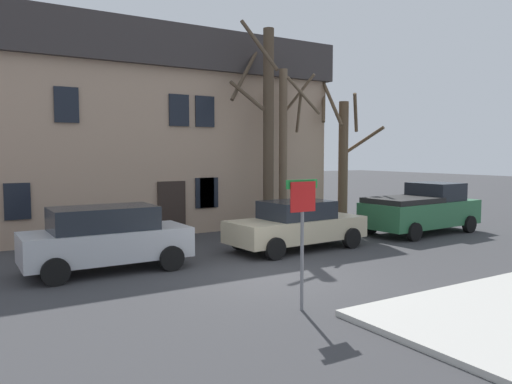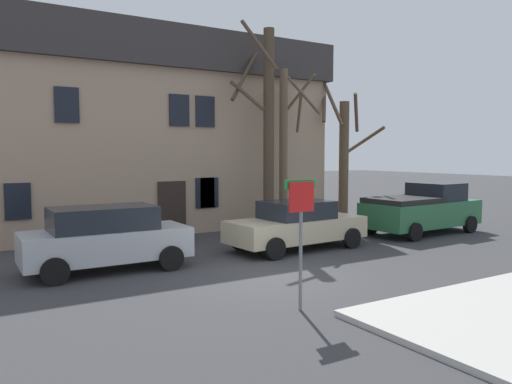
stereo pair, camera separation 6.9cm
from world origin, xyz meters
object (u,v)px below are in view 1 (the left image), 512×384
object	(u,v)px
tree_bare_near	(266,126)
car_beige_sedan	(297,225)
tree_bare_mid	(284,143)
pickup_truck_green	(422,209)
car_silver_wagon	(106,238)
street_sign_pole	(302,219)
building_main	(141,133)
tree_bare_far	(343,153)

from	to	relation	value
tree_bare_near	car_beige_sedan	bearing A→B (deg)	-105.94
tree_bare_mid	pickup_truck_green	bearing A→B (deg)	-42.17
tree_bare_near	pickup_truck_green	xyz separation A→B (m)	(5.26, -3.21, -3.29)
car_silver_wagon	pickup_truck_green	size ratio (longest dim) A/B	0.84
tree_bare_mid	car_silver_wagon	xyz separation A→B (m)	(-8.31, -3.60, -2.68)
car_silver_wagon	car_beige_sedan	bearing A→B (deg)	-1.74
tree_bare_near	street_sign_pole	world-z (taller)	tree_bare_near
car_beige_sedan	pickup_truck_green	world-z (taller)	pickup_truck_green
tree_bare_near	street_sign_pole	xyz separation A→B (m)	(-4.68, -8.58, -2.39)
building_main	pickup_truck_green	distance (m)	12.63
building_main	pickup_truck_green	size ratio (longest dim) A/B	2.87
building_main	tree_bare_near	xyz separation A→B (m)	(3.13, -5.69, 0.18)
tree_bare_mid	car_beige_sedan	size ratio (longest dim) A/B	1.36
tree_bare_far	pickup_truck_green	size ratio (longest dim) A/B	1.36
car_beige_sedan	street_sign_pole	world-z (taller)	street_sign_pole
tree_bare_mid	tree_bare_near	bearing A→B (deg)	-158.11
tree_bare_mid	street_sign_pole	world-z (taller)	tree_bare_mid
tree_bare_far	pickup_truck_green	xyz separation A→B (m)	(0.50, -4.13, -2.23)
tree_bare_far	street_sign_pole	world-z (taller)	tree_bare_far
tree_bare_far	street_sign_pole	distance (m)	13.47
pickup_truck_green	building_main	bearing A→B (deg)	133.29
tree_bare_mid	building_main	bearing A→B (deg)	129.61
building_main	car_silver_wagon	distance (m)	10.18
car_beige_sedan	street_sign_pole	xyz separation A→B (m)	(-3.74, -5.27, 1.05)
pickup_truck_green	street_sign_pole	size ratio (longest dim) A/B	1.96
car_beige_sedan	tree_bare_near	bearing A→B (deg)	74.06
street_sign_pole	building_main	bearing A→B (deg)	83.78
tree_bare_near	tree_bare_far	size ratio (longest dim) A/B	1.17
tree_bare_near	car_silver_wagon	distance (m)	8.46
tree_bare_mid	tree_bare_far	world-z (taller)	tree_bare_far
tree_bare_mid	car_beige_sedan	xyz separation A→B (m)	(-2.13, -3.79, -2.77)
building_main	tree_bare_far	distance (m)	9.27
tree_bare_mid	pickup_truck_green	size ratio (longest dim) A/B	1.27
pickup_truck_green	tree_bare_mid	bearing A→B (deg)	137.83
building_main	car_beige_sedan	xyz separation A→B (m)	(2.18, -9.00, -3.26)
car_silver_wagon	pickup_truck_green	world-z (taller)	pickup_truck_green
tree_bare_far	car_beige_sedan	size ratio (longest dim) A/B	1.45
tree_bare_far	car_beige_sedan	distance (m)	7.49
street_sign_pole	pickup_truck_green	bearing A→B (deg)	28.37
tree_bare_mid	car_beige_sedan	distance (m)	5.16
building_main	tree_bare_near	world-z (taller)	tree_bare_near
car_beige_sedan	car_silver_wagon	bearing A→B (deg)	178.26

